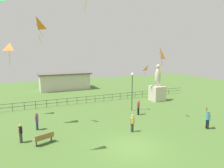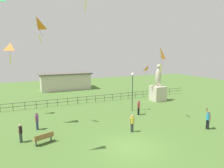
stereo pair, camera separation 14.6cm
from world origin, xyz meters
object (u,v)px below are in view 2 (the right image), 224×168
Objects in this scene: park_bench at (44,138)px; lamppost at (132,83)px; statue_monument at (158,90)px; person_1 at (139,106)px; person_0 at (208,118)px; person_3 at (20,132)px; person_2 at (132,122)px; kite_1 at (36,24)px; kite_4 at (160,54)px; person_4 at (37,120)px; kite_2 at (149,69)px; kite_3 at (11,48)px.

lamppost is at bearing 24.93° from park_bench.
statue_monument is 3.13× the size of person_1.
person_1 is at bearing 120.29° from person_0.
park_bench is at bearing -155.07° from lamppost.
person_2 is at bearing -10.97° from person_3.
person_2 is 12.08m from kite_1.
person_0 is at bearing -66.33° from lamppost.
person_3 is at bearing -178.96° from kite_4.
person_2 is 1.00× the size of person_4.
kite_1 reaches higher than person_2.
lamppost is at bearing -144.46° from kite_2.
person_0 is at bearing -23.25° from person_4.
person_2 is at bearing -154.78° from kite_4.
person_3 is at bearing -169.56° from person_1.
kite_3 reaches higher than statue_monument.
person_3 is 0.68× the size of kite_1.
kite_3 is 15.86m from kite_4.
statue_monument is at bearing -2.65° from kite_3.
kite_1 is (1.80, 2.75, 8.62)m from person_3.
kite_1 is at bearing 177.15° from person_1.
lamppost is 3.10× the size of person_3.
person_3 reaches higher than park_bench.
statue_monument is 2.13× the size of kite_2.
lamppost is 7.02m from person_2.
statue_monument is 17.63m from person_4.
kite_3 is at bearing 177.74° from kite_2.
kite_2 is (7.67, 8.87, 3.80)m from person_2.
person_0 is 0.93× the size of kite_1.
kite_4 reaches higher than person_3.
person_2 is at bearing -130.83° from kite_2.
kite_2 is at bearing 16.34° from kite_1.
lamppost is 2.04× the size of kite_3.
person_0 is at bearing -18.29° from person_2.
kite_2 is at bearing 85.21° from person_0.
kite_1 is at bearing -64.03° from kite_3.
kite_1 is at bearing 56.85° from person_3.
lamppost reaches higher than person_0.
person_1 is at bearing -142.67° from statue_monument.
person_0 is 1.20× the size of person_1.
person_4 is 0.64× the size of kite_2.
person_3 is at bearing 169.03° from person_2.
kite_1 is 0.97× the size of kite_3.
kite_2 reaches higher than person_3.
person_2 is 0.64× the size of kite_2.
person_0 is at bearing -35.64° from kite_3.
lamppost is at bearing 6.62° from kite_1.
person_4 is 16.58m from kite_2.
kite_2 reaches higher than person_0.
statue_monument is 19.58m from person_3.
park_bench is 7.44m from person_2.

